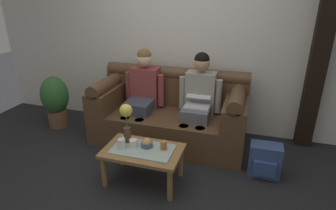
{
  "coord_description": "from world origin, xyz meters",
  "views": [
    {
      "loc": [
        0.99,
        -2.15,
        1.92
      ],
      "look_at": [
        0.08,
        0.82,
        0.65
      ],
      "focal_mm": 29.87,
      "sensor_mm": 36.0,
      "label": 1
    }
  ],
  "objects_px": {
    "cup_far_center": "(164,145)",
    "flower_vase": "(126,117)",
    "coffee_table": "(143,154)",
    "person_right": "(199,97)",
    "cup_near_right": "(133,143)",
    "snack_bowl": "(147,143)",
    "backpack_right": "(265,161)",
    "person_left": "(143,91)",
    "potted_plant": "(55,100)",
    "cup_near_left": "(122,143)",
    "couch": "(170,114)"
  },
  "relations": [
    {
      "from": "cup_far_center",
      "to": "flower_vase",
      "type": "bearing_deg",
      "value": 175.5
    },
    {
      "from": "coffee_table",
      "to": "cup_far_center",
      "type": "relative_size",
      "value": 8.92
    },
    {
      "from": "person_right",
      "to": "coffee_table",
      "type": "height_order",
      "value": "person_right"
    },
    {
      "from": "flower_vase",
      "to": "cup_far_center",
      "type": "height_order",
      "value": "flower_vase"
    },
    {
      "from": "flower_vase",
      "to": "cup_near_right",
      "type": "bearing_deg",
      "value": -38.39
    },
    {
      "from": "snack_bowl",
      "to": "backpack_right",
      "type": "bearing_deg",
      "value": 19.92
    },
    {
      "from": "cup_far_center",
      "to": "snack_bowl",
      "type": "bearing_deg",
      "value": -178.31
    },
    {
      "from": "snack_bowl",
      "to": "cup_far_center",
      "type": "distance_m",
      "value": 0.18
    },
    {
      "from": "snack_bowl",
      "to": "cup_near_right",
      "type": "bearing_deg",
      "value": -162.83
    },
    {
      "from": "person_left",
      "to": "cup_far_center",
      "type": "xyz_separation_m",
      "value": [
        0.6,
        -0.93,
        -0.21
      ]
    },
    {
      "from": "cup_far_center",
      "to": "potted_plant",
      "type": "distance_m",
      "value": 2.11
    },
    {
      "from": "cup_near_left",
      "to": "potted_plant",
      "type": "distance_m",
      "value": 1.78
    },
    {
      "from": "flower_vase",
      "to": "potted_plant",
      "type": "relative_size",
      "value": 0.56
    },
    {
      "from": "person_left",
      "to": "cup_far_center",
      "type": "distance_m",
      "value": 1.13
    },
    {
      "from": "potted_plant",
      "to": "cup_near_left",
      "type": "bearing_deg",
      "value": -30.92
    },
    {
      "from": "potted_plant",
      "to": "coffee_table",
      "type": "bearing_deg",
      "value": -26.49
    },
    {
      "from": "coffee_table",
      "to": "flower_vase",
      "type": "xyz_separation_m",
      "value": [
        -0.21,
        0.09,
        0.35
      ]
    },
    {
      "from": "snack_bowl",
      "to": "cup_near_left",
      "type": "relative_size",
      "value": 1.27
    },
    {
      "from": "cup_near_right",
      "to": "cup_near_left",
      "type": "bearing_deg",
      "value": -154.58
    },
    {
      "from": "person_right",
      "to": "cup_near_right",
      "type": "distance_m",
      "value": 1.12
    },
    {
      "from": "person_right",
      "to": "backpack_right",
      "type": "distance_m",
      "value": 1.1
    },
    {
      "from": "person_left",
      "to": "person_right",
      "type": "distance_m",
      "value": 0.77
    },
    {
      "from": "person_left",
      "to": "cup_near_left",
      "type": "distance_m",
      "value": 1.07
    },
    {
      "from": "snack_bowl",
      "to": "couch",
      "type": "bearing_deg",
      "value": 91.76
    },
    {
      "from": "flower_vase",
      "to": "cup_near_right",
      "type": "relative_size",
      "value": 5.35
    },
    {
      "from": "person_left",
      "to": "cup_near_left",
      "type": "relative_size",
      "value": 12.53
    },
    {
      "from": "person_right",
      "to": "coffee_table",
      "type": "relative_size",
      "value": 1.5
    },
    {
      "from": "coffee_table",
      "to": "cup_near_left",
      "type": "bearing_deg",
      "value": -168.09
    },
    {
      "from": "cup_far_center",
      "to": "backpack_right",
      "type": "relative_size",
      "value": 0.24
    },
    {
      "from": "couch",
      "to": "potted_plant",
      "type": "xyz_separation_m",
      "value": [
        -1.74,
        -0.12,
        0.06
      ]
    },
    {
      "from": "couch",
      "to": "backpack_right",
      "type": "distance_m",
      "value": 1.35
    },
    {
      "from": "coffee_table",
      "to": "flower_vase",
      "type": "relative_size",
      "value": 1.87
    },
    {
      "from": "cup_far_center",
      "to": "cup_near_left",
      "type": "bearing_deg",
      "value": -166.93
    },
    {
      "from": "flower_vase",
      "to": "person_right",
      "type": "bearing_deg",
      "value": 56.48
    },
    {
      "from": "flower_vase",
      "to": "potted_plant",
      "type": "height_order",
      "value": "flower_vase"
    },
    {
      "from": "cup_far_center",
      "to": "backpack_right",
      "type": "height_order",
      "value": "cup_far_center"
    },
    {
      "from": "person_left",
      "to": "flower_vase",
      "type": "relative_size",
      "value": 2.8
    },
    {
      "from": "couch",
      "to": "person_right",
      "type": "height_order",
      "value": "person_right"
    },
    {
      "from": "flower_vase",
      "to": "backpack_right",
      "type": "xyz_separation_m",
      "value": [
        1.45,
        0.4,
        -0.5
      ]
    },
    {
      "from": "cup_far_center",
      "to": "potted_plant",
      "type": "relative_size",
      "value": 0.12
    },
    {
      "from": "coffee_table",
      "to": "snack_bowl",
      "type": "xyz_separation_m",
      "value": [
        0.03,
        0.05,
        0.1
      ]
    },
    {
      "from": "person_right",
      "to": "coffee_table",
      "type": "bearing_deg",
      "value": -111.45
    },
    {
      "from": "person_left",
      "to": "cup_near_right",
      "type": "xyz_separation_m",
      "value": [
        0.28,
        -0.98,
        -0.22
      ]
    },
    {
      "from": "flower_vase",
      "to": "cup_near_left",
      "type": "bearing_deg",
      "value": -93.49
    },
    {
      "from": "couch",
      "to": "potted_plant",
      "type": "height_order",
      "value": "couch"
    },
    {
      "from": "snack_bowl",
      "to": "cup_near_left",
      "type": "bearing_deg",
      "value": -159.03
    },
    {
      "from": "snack_bowl",
      "to": "potted_plant",
      "type": "height_order",
      "value": "potted_plant"
    },
    {
      "from": "snack_bowl",
      "to": "person_left",
      "type": "bearing_deg",
      "value": 113.91
    },
    {
      "from": "couch",
      "to": "coffee_table",
      "type": "xyz_separation_m",
      "value": [
        -0.0,
        -0.99,
        -0.04
      ]
    },
    {
      "from": "potted_plant",
      "to": "backpack_right",
      "type": "bearing_deg",
      "value": -7.24
    }
  ]
}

